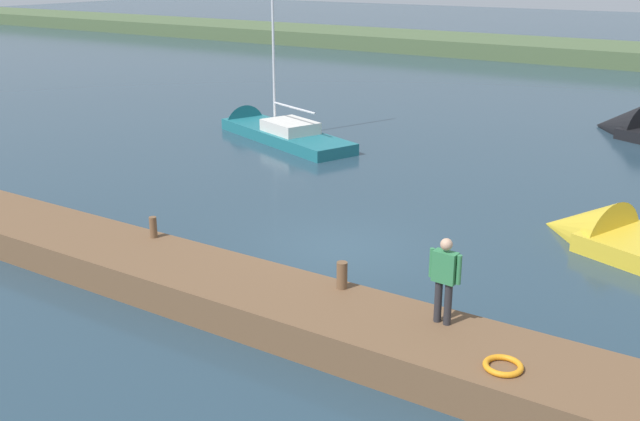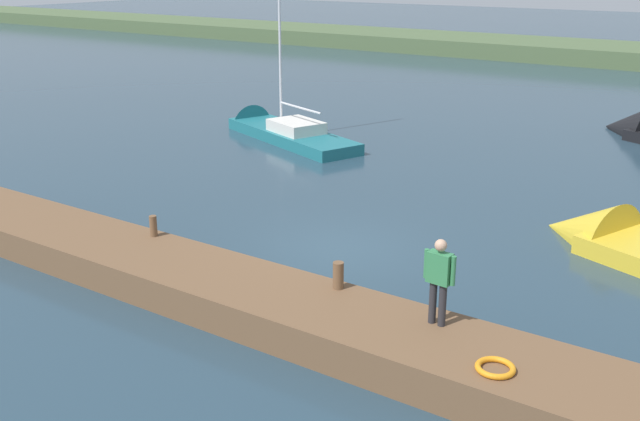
# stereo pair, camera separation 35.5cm
# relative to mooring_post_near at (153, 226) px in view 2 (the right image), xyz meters

# --- Properties ---
(ground_plane) EXTENTS (200.00, 200.00, 0.00)m
(ground_plane) POSITION_rel_mooring_post_near_xyz_m (-3.17, -3.30, -0.99)
(ground_plane) COLOR #263D4C
(dock_pier) EXTENTS (21.15, 2.22, 0.73)m
(dock_pier) POSITION_rel_mooring_post_near_xyz_m (-3.17, 0.78, -0.62)
(dock_pier) COLOR brown
(dock_pier) RESTS_ON ground_plane
(mooring_post_near) EXTENTS (0.18, 0.18, 0.51)m
(mooring_post_near) POSITION_rel_mooring_post_near_xyz_m (0.00, 0.00, 0.00)
(mooring_post_near) COLOR brown
(mooring_post_near) RESTS_ON dock_pier
(mooring_post_far) EXTENTS (0.22, 0.22, 0.56)m
(mooring_post_far) POSITION_rel_mooring_post_near_xyz_m (-5.29, 0.00, 0.03)
(mooring_post_far) COLOR brown
(mooring_post_far) RESTS_ON dock_pier
(life_ring_buoy) EXTENTS (0.66, 0.66, 0.10)m
(life_ring_buoy) POSITION_rel_mooring_post_near_xyz_m (-9.11, 1.22, -0.21)
(life_ring_buoy) COLOR orange
(life_ring_buoy) RESTS_ON dock_pier
(sailboat_near_dock) EXTENTS (8.68, 4.87, 9.42)m
(sailboat_near_dock) POSITION_rel_mooring_post_near_xyz_m (6.12, -12.70, -0.90)
(sailboat_near_dock) COLOR #1E6B75
(sailboat_near_dock) RESTS_ON ground_plane
(person_on_dock) EXTENTS (0.63, 0.25, 1.65)m
(person_on_dock) POSITION_rel_mooring_post_near_xyz_m (-7.61, 0.28, 0.69)
(person_on_dock) COLOR #28282D
(person_on_dock) RESTS_ON dock_pier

